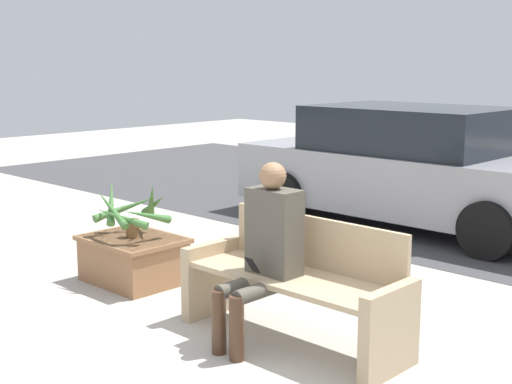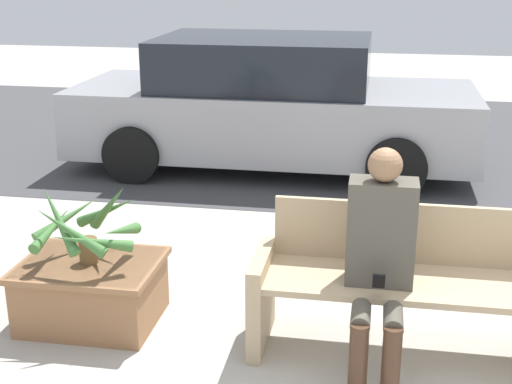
# 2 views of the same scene
# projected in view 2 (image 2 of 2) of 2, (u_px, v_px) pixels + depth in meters

# --- Properties ---
(road_surface) EXTENTS (20.00, 6.00, 0.01)m
(road_surface) POSITION_uv_depth(u_px,v_px,m) (403.00, 141.00, 9.40)
(road_surface) COLOR #424244
(road_surface) RESTS_ON ground_plane
(bench) EXTENTS (1.78, 0.59, 0.89)m
(bench) POSITION_uv_depth(u_px,v_px,m) (400.00, 286.00, 4.32)
(bench) COLOR tan
(bench) RESTS_ON ground_plane
(person_seated) EXTENTS (0.39, 0.64, 1.32)m
(person_seated) POSITION_uv_depth(u_px,v_px,m) (380.00, 252.00, 4.06)
(person_seated) COLOR #4C473D
(person_seated) RESTS_ON ground_plane
(planter_box) EXTENTS (0.91, 0.71, 0.43)m
(planter_box) POSITION_uv_depth(u_px,v_px,m) (92.00, 289.00, 4.72)
(planter_box) COLOR #936642
(planter_box) RESTS_ON ground_plane
(potted_plant) EXTENTS (0.73, 0.73, 0.54)m
(potted_plant) POSITION_uv_depth(u_px,v_px,m) (85.00, 226.00, 4.57)
(potted_plant) COLOR brown
(potted_plant) RESTS_ON planter_box
(parked_car) EXTENTS (4.49, 1.98, 1.48)m
(parked_car) POSITION_uv_depth(u_px,v_px,m) (271.00, 105.00, 8.10)
(parked_car) COLOR #99999E
(parked_car) RESTS_ON ground_plane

